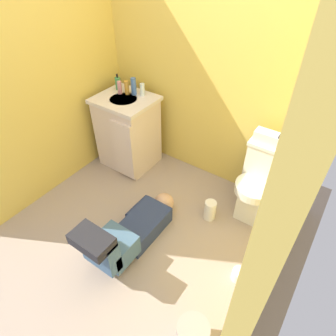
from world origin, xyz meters
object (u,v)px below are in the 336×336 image
(toiletry_bag, at_px, (285,143))
(soap_dispenser, at_px, (118,83))
(bottle_clear, at_px, (142,89))
(person_plumber, at_px, (129,232))
(toilet_paper_roll, at_px, (239,275))
(tissue_box, at_px, (268,137))
(paper_towel_roll, at_px, (210,210))
(bottle_amber, at_px, (127,88))
(bottle_pink, at_px, (120,88))
(vanity_cabinet, at_px, (128,132))
(toilet, at_px, (258,183))
(bottle_blue, at_px, (134,86))
(faucet, at_px, (133,88))
(trash_can, at_px, (193,336))

(toiletry_bag, xyz_separation_m, soap_dispenser, (-1.79, -0.05, 0.08))
(soap_dispenser, bearing_deg, bottle_clear, 6.88)
(person_plumber, relative_size, toilet_paper_roll, 9.68)
(person_plumber, distance_m, tissue_box, 1.42)
(paper_towel_roll, bearing_deg, bottle_amber, 164.99)
(bottle_pink, bearing_deg, toilet_paper_roll, -22.00)
(vanity_cabinet, relative_size, tissue_box, 3.73)
(toilet, distance_m, toiletry_bag, 0.46)
(vanity_cabinet, xyz_separation_m, bottle_blue, (0.03, 0.12, 0.49))
(faucet, distance_m, paper_towel_roll, 1.47)
(tissue_box, bearing_deg, vanity_cabinet, -173.19)
(bottle_pink, relative_size, bottle_amber, 0.95)
(toilet, relative_size, trash_can, 3.06)
(tissue_box, relative_size, toilet_paper_roll, 2.00)
(tissue_box, distance_m, bottle_pink, 1.56)
(toilet, distance_m, toilet_paper_roll, 0.83)
(toilet, relative_size, vanity_cabinet, 0.91)
(toilet, bearing_deg, tissue_box, 116.43)
(vanity_cabinet, relative_size, toiletry_bag, 6.61)
(faucet, height_order, person_plumber, faucet)
(toiletry_bag, relative_size, paper_towel_roll, 0.60)
(tissue_box, xyz_separation_m, toilet_paper_roll, (0.24, -0.84, -0.75))
(bottle_blue, bearing_deg, vanity_cabinet, -101.62)
(person_plumber, height_order, bottle_blue, bottle_blue)
(vanity_cabinet, height_order, faucet, faucet)
(toiletry_bag, bearing_deg, toilet, -139.23)
(bottle_pink, height_order, trash_can, bottle_pink)
(bottle_pink, xyz_separation_m, toilet_paper_roll, (1.79, -0.72, -0.84))
(vanity_cabinet, distance_m, bottle_pink, 0.48)
(faucet, relative_size, trash_can, 0.41)
(tissue_box, distance_m, toiletry_bag, 0.15)
(tissue_box, bearing_deg, soap_dispenser, -178.38)
(tissue_box, distance_m, soap_dispenser, 1.64)
(paper_towel_roll, bearing_deg, toilet, 46.80)
(tissue_box, xyz_separation_m, toiletry_bag, (0.15, 0.00, 0.01))
(vanity_cabinet, bearing_deg, bottle_pink, 151.99)
(soap_dispenser, bearing_deg, person_plumber, -47.27)
(toilet, distance_m, bottle_clear, 1.47)
(faucet, xyz_separation_m, tissue_box, (1.45, 0.03, -0.07))
(bottle_pink, bearing_deg, toiletry_bag, 3.85)
(toiletry_bag, bearing_deg, toilet_paper_roll, -84.04)
(paper_towel_roll, bearing_deg, bottle_pink, 167.15)
(vanity_cabinet, xyz_separation_m, trash_can, (1.62, -1.28, -0.30))
(bottle_clear, bearing_deg, paper_towel_roll, -20.35)
(bottle_pink, distance_m, toilet_paper_roll, 2.10)
(toiletry_bag, distance_m, toilet_paper_roll, 1.13)
(bottle_clear, bearing_deg, person_plumber, -58.55)
(bottle_amber, distance_m, trash_can, 2.29)
(tissue_box, height_order, trash_can, tissue_box)
(toilet, bearing_deg, toilet_paper_roll, -75.54)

